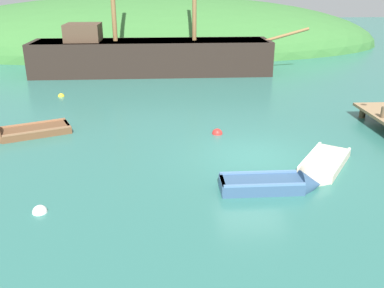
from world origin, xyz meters
TOP-DOWN VIEW (x-y plane):
  - ground_plane at (0.00, 0.00)m, footprint 120.00×120.00m
  - shore_hill at (-4.87, 29.24)m, footprint 45.78×23.59m
  - sailing_ship at (-4.03, 14.68)m, footprint 18.35×3.28m
  - rowboat_outer_left at (1.90, -1.46)m, footprint 2.77×3.32m
  - rowboat_center at (-8.98, 2.66)m, footprint 3.52×2.41m
  - rowboat_far at (0.14, -2.55)m, footprint 3.06×0.96m
  - buoy_yellow at (-8.73, 8.96)m, footprint 0.34×0.34m
  - buoy_red at (-1.00, 2.46)m, footprint 0.43×0.43m
  - buoy_white at (-6.56, -3.46)m, footprint 0.40×0.40m

SIDE VIEW (x-z plane):
  - ground_plane at x=0.00m, z-range 0.00..0.00m
  - shore_hill at x=-4.87m, z-range -4.60..4.60m
  - buoy_yellow at x=-8.73m, z-range -0.17..0.17m
  - buoy_red at x=-1.00m, z-range -0.22..0.22m
  - buoy_white at x=-6.56m, z-range -0.20..0.20m
  - rowboat_outer_left at x=1.90m, z-range -0.45..0.61m
  - rowboat_center at x=-8.98m, z-range -0.50..0.66m
  - rowboat_far at x=0.14m, z-range -0.33..0.57m
  - sailing_ship at x=-4.03m, z-range -5.13..6.85m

